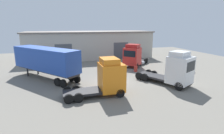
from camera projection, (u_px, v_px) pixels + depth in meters
name	position (u px, v px, depth m)	size (l,w,h in m)	color
ground_plane	(114.00, 81.00, 22.78)	(60.00, 60.00, 0.00)	slate
warehouse_building	(90.00, 45.00, 39.04)	(27.13, 8.82, 5.83)	#B7B2A3
tractor_unit_white	(176.00, 70.00, 20.56)	(5.29, 7.15, 4.21)	silver
container_trailer_white	(46.00, 60.00, 23.20)	(8.81, 10.09, 4.20)	#2347A3
tractor_unit_red	(133.00, 56.00, 30.27)	(6.19, 6.16, 3.98)	red
tractor_unit_orange	(107.00, 78.00, 17.97)	(6.17, 2.57, 3.89)	orange
gravel_pile	(181.00, 66.00, 27.34)	(4.26, 4.26, 1.80)	#423D38
oil_drum	(136.00, 69.00, 27.41)	(0.58, 0.58, 0.88)	#B22D23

